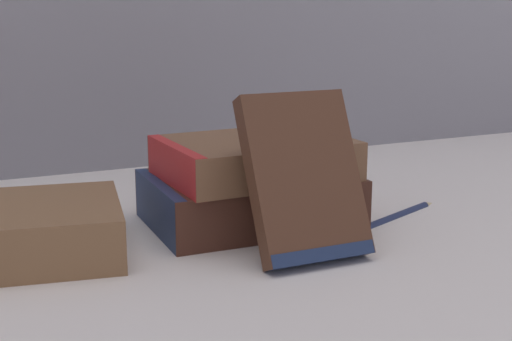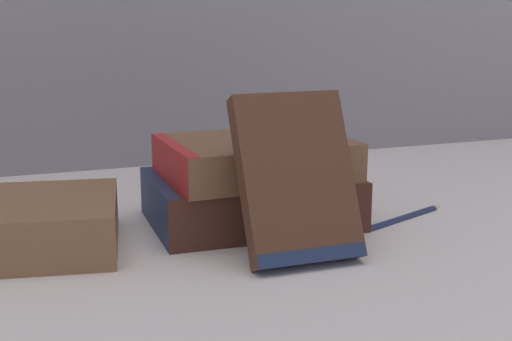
{
  "view_description": "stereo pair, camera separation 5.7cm",
  "coord_description": "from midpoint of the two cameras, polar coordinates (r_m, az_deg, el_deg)",
  "views": [
    {
      "loc": [
        -0.27,
        -0.6,
        0.22
      ],
      "look_at": [
        0.02,
        0.04,
        0.06
      ],
      "focal_mm": 50.0,
      "sensor_mm": 36.0,
      "label": 1
    },
    {
      "loc": [
        -0.22,
        -0.62,
        0.22
      ],
      "look_at": [
        0.02,
        0.04,
        0.06
      ],
      "focal_mm": 50.0,
      "sensor_mm": 36.0,
      "label": 2
    }
  ],
  "objects": [
    {
      "name": "pocket_watch",
      "position": [
        0.73,
        4.37,
        2.71
      ],
      "size": [
        0.05,
        0.05,
        0.01
      ],
      "color": "silver",
      "rests_on": "book_flat_top"
    },
    {
      "name": "ground_plane",
      "position": [
        0.7,
        1.84,
        -5.61
      ],
      "size": [
        3.0,
        3.0,
        0.0
      ],
      "primitive_type": "plane",
      "color": "silver"
    },
    {
      "name": "book_flat_bottom",
      "position": [
        0.75,
        1.36,
        -2.32
      ],
      "size": [
        0.21,
        0.15,
        0.05
      ],
      "rotation": [
        0.0,
        0.0,
        -0.02
      ],
      "color": "#422319",
      "rests_on": "ground_plane"
    },
    {
      "name": "book_flat_top",
      "position": [
        0.73,
        1.8,
        0.97
      ],
      "size": [
        0.19,
        0.14,
        0.04
      ],
      "rotation": [
        0.0,
        0.0,
        0.03
      ],
      "color": "brown",
      "rests_on": "book_flat_bottom"
    },
    {
      "name": "book_leaning_front",
      "position": [
        0.64,
        5.87,
        -1.06
      ],
      "size": [
        0.1,
        0.08,
        0.15
      ],
      "rotation": [
        -0.44,
        0.0,
        0.0
      ],
      "color": "#4C2D1E",
      "rests_on": "ground_plane"
    },
    {
      "name": "fountain_pen",
      "position": [
        0.79,
        13.89,
        -3.48
      ],
      "size": [
        0.13,
        0.06,
        0.01
      ],
      "rotation": [
        0.0,
        0.0,
        0.39
      ],
      "color": "#1E284C",
      "rests_on": "ground_plane"
    }
  ]
}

